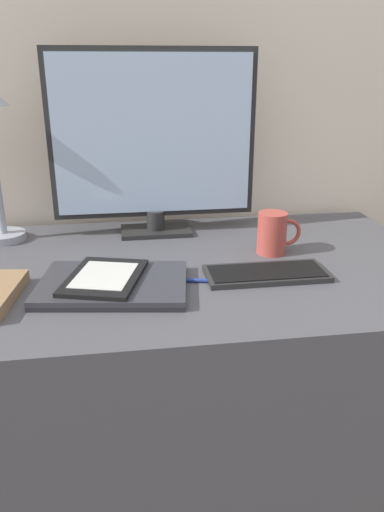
% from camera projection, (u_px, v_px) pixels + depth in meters
% --- Properties ---
extents(wall_back, '(3.60, 0.05, 2.40)m').
position_uv_depth(wall_back, '(173.00, 60.00, 1.38)').
color(wall_back, beige).
rests_on(wall_back, ground_plane).
extents(desk, '(1.15, 0.72, 0.76)m').
position_uv_depth(desk, '(195.00, 398.00, 1.29)').
color(desk, '#4C4C51').
rests_on(desk, ground_plane).
extents(monitor, '(0.53, 0.11, 0.48)m').
position_uv_depth(monitor, '(153.00, 142.00, 1.29)').
color(monitor, '#262626').
rests_on(monitor, desk).
extents(keyboard, '(0.27, 0.12, 0.01)m').
position_uv_depth(keyboard, '(266.00, 273.00, 1.09)').
color(keyboard, '#282828').
rests_on(keyboard, desk).
extents(laptop, '(0.33, 0.25, 0.02)m').
position_uv_depth(laptop, '(113.00, 284.00, 1.03)').
color(laptop, '#232328').
rests_on(laptop, desk).
extents(ereader, '(0.19, 0.23, 0.01)m').
position_uv_depth(ereader, '(104.00, 277.00, 1.02)').
color(ereader, black).
rests_on(ereader, laptop).
extents(coffee_mug, '(0.11, 0.07, 0.10)m').
position_uv_depth(coffee_mug, '(273.00, 233.00, 1.21)').
color(coffee_mug, '#B7473D').
rests_on(coffee_mug, desk).
extents(pen, '(0.13, 0.04, 0.01)m').
position_uv_depth(pen, '(202.00, 281.00, 1.06)').
color(pen, navy).
rests_on(pen, desk).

